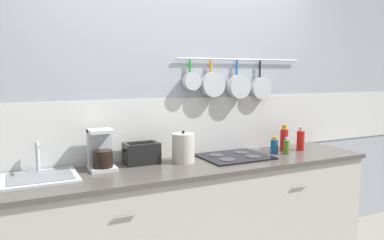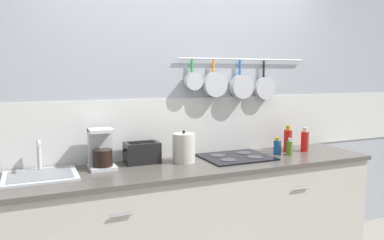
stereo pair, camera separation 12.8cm
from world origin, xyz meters
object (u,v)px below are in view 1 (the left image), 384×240
object	(u,v)px
toaster	(141,153)
bottle_olive_oil	(274,146)
coffee_maker	(101,153)
bottle_cooking_wine	(301,140)
bottle_sesame_oil	(286,147)
bottle_hot_sauce	(284,139)
kettle	(183,148)
bottle_vinegar	(284,138)

from	to	relation	value
toaster	bottle_olive_oil	size ratio (longest dim) A/B	1.95
coffee_maker	bottle_cooking_wine	size ratio (longest dim) A/B	1.36
coffee_maker	bottle_sesame_oil	distance (m)	1.54
coffee_maker	bottle_hot_sauce	xyz separation A→B (m)	(1.60, -0.07, -0.02)
bottle_olive_oil	coffee_maker	bearing A→B (deg)	175.43
coffee_maker	toaster	world-z (taller)	coffee_maker
kettle	bottle_hot_sauce	world-z (taller)	kettle
bottle_sesame_oil	bottle_cooking_wine	world-z (taller)	bottle_cooking_wine
bottle_sesame_oil	kettle	bearing A→B (deg)	172.41
bottle_sesame_oil	bottle_cooking_wine	xyz separation A→B (m)	(0.22, 0.07, 0.03)
bottle_sesame_oil	bottle_cooking_wine	distance (m)	0.23
bottle_olive_oil	bottle_cooking_wine	distance (m)	0.29
kettle	bottle_sesame_oil	world-z (taller)	kettle
coffee_maker	bottle_sesame_oil	world-z (taller)	coffee_maker
kettle	bottle_hot_sauce	xyz separation A→B (m)	(0.98, -0.00, -0.01)
toaster	coffee_maker	bearing A→B (deg)	-175.51
coffee_maker	kettle	xyz separation A→B (m)	(0.62, -0.07, -0.01)
bottle_olive_oil	bottle_vinegar	world-z (taller)	bottle_vinegar
bottle_sesame_oil	toaster	bearing A→B (deg)	169.96
bottle_vinegar	bottle_cooking_wine	world-z (taller)	bottle_vinegar
toaster	bottle_sesame_oil	world-z (taller)	toaster
bottle_vinegar	bottle_cooking_wine	xyz separation A→B (m)	(0.07, -0.14, -0.00)
bottle_vinegar	bottle_cooking_wine	bearing A→B (deg)	-62.24
coffee_maker	bottle_vinegar	xyz separation A→B (m)	(1.67, 0.02, -0.02)
toaster	bottle_hot_sauce	size ratio (longest dim) A/B	1.19
kettle	bottle_hot_sauce	distance (m)	0.98
bottle_olive_oil	bottle_cooking_wine	bearing A→B (deg)	-0.49
bottle_hot_sauce	bottle_vinegar	bearing A→B (deg)	51.72
kettle	bottle_vinegar	size ratio (longest dim) A/B	1.15
bottle_hot_sauce	bottle_vinegar	distance (m)	0.12
toaster	bottle_sesame_oil	size ratio (longest dim) A/B	1.92
bottle_sesame_oil	bottle_olive_oil	bearing A→B (deg)	132.86
toaster	bottle_sesame_oil	bearing A→B (deg)	-10.04
bottle_vinegar	bottle_cooking_wine	distance (m)	0.16
bottle_hot_sauce	coffee_maker	bearing A→B (deg)	177.36
kettle	bottle_hot_sauce	size ratio (longest dim) A/B	1.06
bottle_vinegar	bottle_cooking_wine	size ratio (longest dim) A/B	1.02
bottle_olive_oil	toaster	bearing A→B (deg)	173.00
toaster	kettle	size ratio (longest dim) A/B	1.12
toaster	bottle_olive_oil	xyz separation A→B (m)	(1.14, -0.14, -0.02)
coffee_maker	bottle_olive_oil	size ratio (longest dim) A/B	2.02
coffee_maker	bottle_cooking_wine	world-z (taller)	coffee_maker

